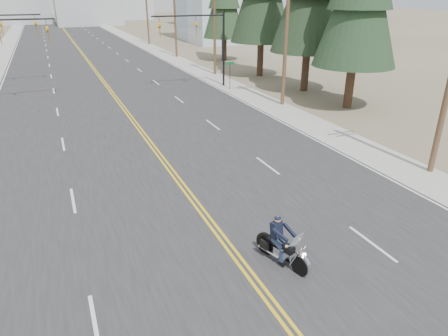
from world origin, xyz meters
TOP-DOWN VIEW (x-y plane):
  - road at (0.00, 70.00)m, footprint 20.00×200.00m
  - sidewalk_left at (-11.50, 70.00)m, footprint 3.00×200.00m
  - sidewalk_right at (11.50, 70.00)m, footprint 3.00×200.00m
  - traffic_mast_right at (8.98, 32.00)m, footprint 7.10×0.26m
  - street_sign at (10.80, 30.00)m, footprint 0.90×0.06m
  - utility_pole_b at (12.50, 23.00)m, footprint 2.20×0.30m
  - utility_pole_c at (12.50, 38.00)m, footprint 2.20×0.30m
  - utility_pole_d at (12.50, 53.00)m, footprint 2.20×0.30m
  - utility_pole_e at (12.50, 70.00)m, footprint 2.20×0.30m
  - haze_bldg_e at (25.00, 150.00)m, footprint 14.00×14.00m
  - motorcyclist at (1.30, 4.34)m, footprint 1.56×2.41m

SIDE VIEW (x-z plane):
  - road at x=0.00m, z-range 0.00..0.01m
  - sidewalk_left at x=-11.50m, z-range 0.00..0.01m
  - sidewalk_right at x=11.50m, z-range 0.00..0.01m
  - motorcyclist at x=1.30m, z-range 0.00..1.74m
  - street_sign at x=10.80m, z-range 0.49..3.12m
  - traffic_mast_right at x=8.98m, z-range 1.44..8.44m
  - utility_pole_c at x=12.50m, z-range 0.23..11.23m
  - utility_pole_e at x=12.50m, z-range 0.23..11.23m
  - utility_pole_b at x=12.50m, z-range 0.23..11.73m
  - utility_pole_d at x=12.50m, z-range 0.23..11.73m
  - haze_bldg_e at x=25.00m, z-range 0.00..12.00m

